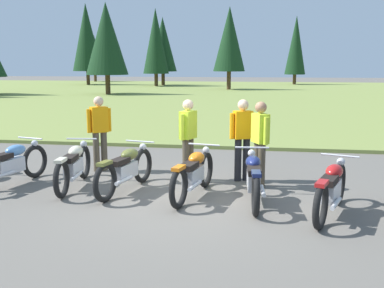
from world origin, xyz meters
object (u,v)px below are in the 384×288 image
(rider_checking_bike, at_px, (243,135))
(rider_with_back_turned, at_px, (260,139))
(motorcycle_orange, at_px, (194,173))
(motorcycle_sky_blue, at_px, (10,164))
(motorcycle_cream, at_px, (74,165))
(motorcycle_navy, at_px, (253,178))
(rider_near_row_end, at_px, (188,135))
(rider_in_hivis_vest, at_px, (99,129))
(motorcycle_red, at_px, (331,188))
(motorcycle_olive, at_px, (126,169))

(rider_checking_bike, relative_size, rider_with_back_turned, 1.00)
(motorcycle_orange, bearing_deg, motorcycle_sky_blue, 177.14)
(motorcycle_sky_blue, bearing_deg, motorcycle_cream, 3.53)
(motorcycle_navy, xyz_separation_m, rider_with_back_turned, (0.09, 1.01, 0.51))
(motorcycle_sky_blue, distance_m, rider_near_row_end, 3.55)
(motorcycle_cream, xyz_separation_m, rider_with_back_turned, (3.55, 0.58, 0.51))
(rider_in_hivis_vest, bearing_deg, rider_with_back_turned, -12.96)
(rider_with_back_turned, height_order, rider_in_hivis_vest, same)
(motorcycle_sky_blue, relative_size, rider_with_back_turned, 1.24)
(motorcycle_cream, bearing_deg, motorcycle_navy, -7.12)
(motorcycle_cream, distance_m, rider_near_row_end, 2.32)
(motorcycle_orange, xyz_separation_m, motorcycle_red, (2.30, -0.65, 0.00))
(motorcycle_red, xyz_separation_m, rider_near_row_end, (-2.59, 1.76, 0.51))
(rider_with_back_turned, distance_m, rider_in_hivis_vest, 3.62)
(motorcycle_cream, relative_size, motorcycle_navy, 1.00)
(motorcycle_orange, height_order, rider_near_row_end, rider_near_row_end)
(motorcycle_orange, height_order, rider_checking_bike, rider_checking_bike)
(rider_near_row_end, relative_size, rider_in_hivis_vest, 1.00)
(motorcycle_red, relative_size, rider_with_back_turned, 1.21)
(motorcycle_orange, bearing_deg, rider_with_back_turned, 35.83)
(motorcycle_sky_blue, height_order, rider_checking_bike, rider_checking_bike)
(motorcycle_orange, bearing_deg, motorcycle_red, -15.84)
(motorcycle_orange, distance_m, motorcycle_red, 2.39)
(motorcycle_navy, relative_size, motorcycle_red, 1.04)
(motorcycle_cream, distance_m, rider_with_back_turned, 3.63)
(rider_near_row_end, height_order, rider_in_hivis_vest, same)
(rider_with_back_turned, bearing_deg, motorcycle_orange, -144.17)
(motorcycle_olive, bearing_deg, rider_checking_bike, 28.26)
(motorcycle_navy, bearing_deg, rider_checking_bike, 100.30)
(motorcycle_cream, relative_size, motorcycle_orange, 1.01)
(motorcycle_orange, distance_m, rider_with_back_turned, 1.52)
(rider_near_row_end, bearing_deg, motorcycle_orange, -75.56)
(rider_near_row_end, xyz_separation_m, rider_in_hivis_vest, (-2.08, 0.54, 0.00))
(rider_checking_bike, xyz_separation_m, rider_near_row_end, (-1.09, -0.17, 0.00))
(motorcycle_orange, bearing_deg, rider_in_hivis_vest, 145.12)
(rider_in_hivis_vest, bearing_deg, motorcycle_olive, -54.93)
(motorcycle_orange, distance_m, rider_checking_bike, 1.60)
(motorcycle_sky_blue, bearing_deg, motorcycle_navy, -4.25)
(motorcycle_orange, xyz_separation_m, motorcycle_navy, (1.07, -0.17, 0.00))
(motorcycle_cream, relative_size, rider_in_hivis_vest, 1.26)
(motorcycle_cream, bearing_deg, rider_in_hivis_vest, 89.11)
(motorcycle_sky_blue, xyz_separation_m, rider_checking_bike, (4.48, 1.10, 0.51))
(motorcycle_red, distance_m, rider_in_hivis_vest, 5.23)
(motorcycle_sky_blue, bearing_deg, motorcycle_olive, -0.89)
(motorcycle_cream, bearing_deg, rider_checking_bike, 17.74)
(motorcycle_red, bearing_deg, rider_with_back_turned, 127.44)
(rider_checking_bike, bearing_deg, motorcycle_olive, -151.74)
(rider_in_hivis_vest, bearing_deg, motorcycle_red, -26.26)
(motorcycle_red, bearing_deg, motorcycle_sky_blue, 172.03)
(motorcycle_olive, distance_m, motorcycle_orange, 1.32)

